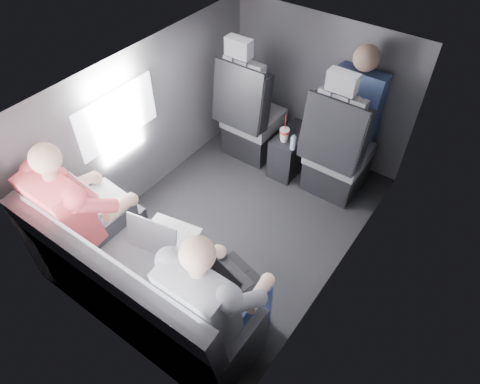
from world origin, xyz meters
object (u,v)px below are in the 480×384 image
Objects in this scene: soda_cup at (284,134)px; laptop_silver at (164,235)px; rear_bench at (142,290)px; water_bottle at (293,143)px; front_seat_left at (250,119)px; passenger_rear_right at (215,297)px; center_console at (292,151)px; passenger_front_right at (356,106)px; passenger_rear_left at (83,210)px; laptop_black at (231,276)px; front_seat_right at (336,155)px; laptop_white at (97,197)px.

laptop_silver is (0.03, -1.56, 0.17)m from soda_cup.
laptop_silver is (0.01, 0.26, 0.33)m from rear_bench.
rear_bench reaches higher than water_bottle.
water_bottle is at bearing 86.59° from laptop_silver.
passenger_rear_right is at bearing -60.86° from front_seat_left.
center_console is at bearing 90.00° from rear_bench.
passenger_rear_right reaches higher than soda_cup.
passenger_rear_right is (0.56, 0.10, 0.32)m from rear_bench.
center_console is 0.74m from passenger_front_right.
soda_cup is 0.14m from water_bottle.
passenger_front_right reaches higher than center_console.
soda_cup reaches higher than center_console.
passenger_rear_left is at bearing -93.83° from front_seat_left.
front_seat_left is 3.83× the size of laptop_black.
water_bottle is 0.43× the size of laptop_black.
passenger_front_right is (-0.01, 0.26, 0.36)m from front_seat_right.
laptop_black is (0.10, -1.64, 0.23)m from front_seat_right.
passenger_rear_left is (-0.57, 0.09, 0.33)m from rear_bench.
center_console is at bearing 5.07° from front_seat_left.
front_seat_right is 1.48× the size of passenger_front_right.
front_seat_right is 1.96m from rear_bench.
front_seat_right is at bearing 22.63° from water_bottle.
soda_cup is 0.31× the size of passenger_front_right.
water_bottle is at bearing -14.86° from front_seat_left.
passenger_rear_right is (0.55, -0.16, -0.00)m from laptop_silver.
rear_bench reaches higher than laptop_silver.
laptop_silver is 0.57m from passenger_rear_right.
center_console is at bearing 70.65° from laptop_white.
center_console is at bearing 79.44° from soda_cup.
laptop_silver is at bearing -74.34° from front_seat_left.
center_console is 3.38× the size of water_bottle.
center_console is 1.74m from laptop_silver.
laptop_white is 0.15m from passenger_rear_left.
passenger_rear_right is (0.46, -1.66, 0.17)m from water_bottle.
passenger_front_right reaches higher than rear_bench.
water_bottle is at bearing 106.65° from laptop_black.
front_seat_left is at bearing 180.00° from front_seat_right.
rear_bench is at bearing -93.26° from water_bottle.
front_seat_right is at bearing 60.54° from passenger_rear_left.
front_seat_right is 0.79× the size of rear_bench.
passenger_rear_right is at bearing -74.60° from water_bottle.
water_bottle is (0.10, 1.76, 0.16)m from rear_bench.
laptop_white is 0.41× the size of passenger_front_right.
water_bottle is at bearing 86.74° from rear_bench.
soda_cup is at bearing 108.69° from passenger_rear_right.
center_console is 0.30m from soda_cup.
front_seat_right is 4.78× the size of soda_cup.
passenger_front_right is at bearing 16.17° from front_seat_left.
passenger_rear_left is at bearing -107.65° from soda_cup.
front_seat_right reaches higher than laptop_silver.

